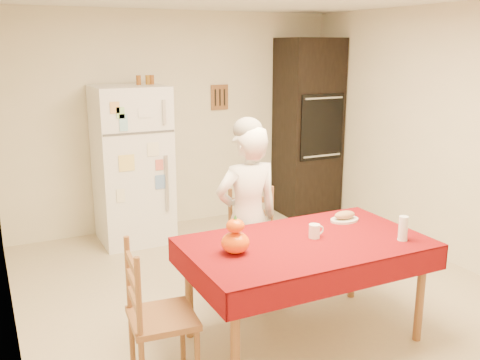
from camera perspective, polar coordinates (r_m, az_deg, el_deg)
floor at (r=4.74m, az=2.98°, el=-12.20°), size 4.50×4.50×0.00m
room_shell at (r=4.28m, az=3.25°, el=7.67°), size 4.02×4.52×2.51m
refrigerator at (r=5.90m, az=-11.43°, el=1.59°), size 0.75×0.74×1.70m
oven_cabinet at (r=6.82m, az=7.25°, el=5.55°), size 0.70×0.62×2.20m
dining_table at (r=3.85m, az=6.98°, el=-7.44°), size 1.70×1.00×0.76m
chair_far at (r=4.51m, az=1.52°, el=-6.59°), size 0.50×0.48×0.95m
chair_left at (r=3.44m, az=-9.38°, el=-13.66°), size 0.44×0.46×0.95m
seated_woman at (r=4.29m, az=0.81°, el=-4.12°), size 0.55×0.36×1.51m
coffee_mug at (r=3.88m, az=7.94°, el=-5.42°), size 0.08×0.08×0.10m
pumpkin_lower at (r=3.57m, az=-0.50°, el=-6.70°), size 0.19×0.19×0.14m
pumpkin_upper at (r=3.53m, az=-0.50°, el=-4.90°), size 0.12×0.12×0.09m
wine_glass at (r=3.96m, az=17.01°, el=-4.95°), size 0.07×0.07×0.18m
bread_plate at (r=4.30m, az=11.08°, el=-4.19°), size 0.24×0.24×0.02m
bread_loaf at (r=4.28m, az=11.10°, el=-3.68°), size 0.18×0.10×0.06m
spice_jar_left at (r=5.86m, az=-10.78°, el=10.43°), size 0.05×0.05×0.10m
spice_jar_mid at (r=5.89m, az=-9.81°, el=10.49°), size 0.05×0.05×0.10m
spice_jar_right at (r=5.90m, az=-9.40°, el=10.51°), size 0.05×0.05×0.10m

